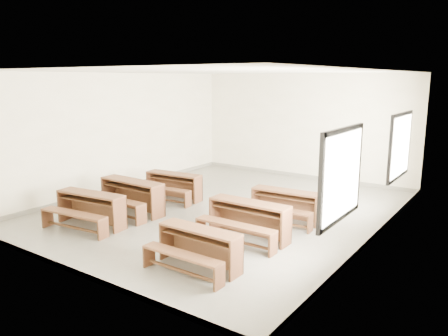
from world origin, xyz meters
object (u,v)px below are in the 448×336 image
Objects in this scene: desk_set_1 at (130,194)px; desk_set_4 at (248,218)px; desk_set_0 at (89,207)px; desk_set_3 at (198,245)px; desk_set_2 at (173,184)px; desk_set_5 at (285,203)px.

desk_set_1 is 3.10m from desk_set_4.
desk_set_1 is at bearing 83.18° from desk_set_0.
desk_set_0 is at bearing -158.22° from desk_set_4.
desk_set_1 is at bearing -178.28° from desk_set_4.
desk_set_0 is 3.35m from desk_set_4.
desk_set_1 is 3.46m from desk_set_3.
desk_set_2 is at bearing 156.54° from desk_set_4.
desk_set_5 reaches higher than desk_set_3.
desk_set_3 is (3.14, -0.32, -0.03)m from desk_set_0.
desk_set_4 is (3.10, 0.11, -0.02)m from desk_set_1.
desk_set_3 is 0.95× the size of desk_set_5.
desk_set_5 is at bearing -4.49° from desk_set_2.
desk_set_4 reaches higher than desk_set_2.
desk_set_4 is at bearing 91.50° from desk_set_3.
desk_set_2 is 3.34m from desk_set_4.
desk_set_1 is 1.09× the size of desk_set_5.
desk_set_4 is (3.10, 1.26, 0.01)m from desk_set_0.
desk_set_4 reaches higher than desk_set_3.
desk_set_0 reaches higher than desk_set_3.
desk_set_0 is at bearing -89.14° from desk_set_1.
desk_set_0 reaches higher than desk_set_2.
desk_set_0 is 1.02× the size of desk_set_4.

